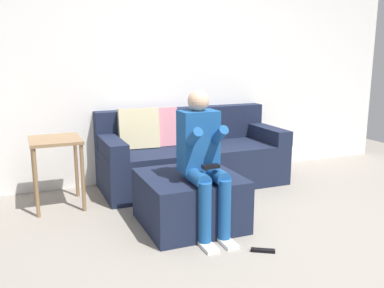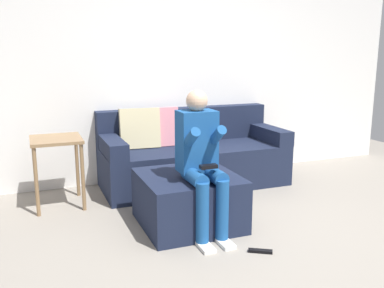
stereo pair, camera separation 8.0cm
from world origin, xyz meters
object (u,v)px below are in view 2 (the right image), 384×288
at_px(ottoman, 188,200).
at_px(remote_near_ottoman, 260,251).
at_px(person_seated, 201,155).
at_px(side_table, 57,150).
at_px(couch_sectional, 191,157).

relative_size(ottoman, remote_near_ottoman, 4.49).
xyz_separation_m(person_seated, side_table, (-1.06, 1.11, -0.11)).
xyz_separation_m(ottoman, remote_near_ottoman, (0.32, -0.71, -0.22)).
bearing_deg(side_table, person_seated, -46.51).
xyz_separation_m(couch_sectional, ottoman, (-0.46, -1.10, -0.10)).
height_order(person_seated, side_table, person_seated).
distance_m(ottoman, person_seated, 0.48).
bearing_deg(side_table, ottoman, -41.99).
distance_m(ottoman, side_table, 1.41).
xyz_separation_m(couch_sectional, remote_near_ottoman, (-0.14, -1.81, -0.31)).
relative_size(person_seated, remote_near_ottoman, 6.54).
bearing_deg(couch_sectional, person_seated, -107.99).
bearing_deg(person_seated, side_table, 133.49).
xyz_separation_m(couch_sectional, person_seated, (-0.42, -1.29, 0.34)).
height_order(person_seated, remote_near_ottoman, person_seated).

